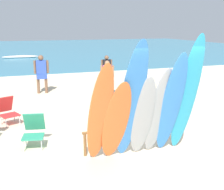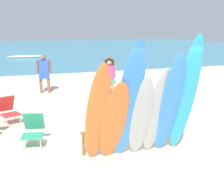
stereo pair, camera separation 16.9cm
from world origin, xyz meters
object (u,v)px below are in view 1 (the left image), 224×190
surfboard_orange_0 (100,116)px  distant_boat (20,57)px  surfboard_orange_1 (116,122)px  beachgoer_by_water (131,76)px  surfboard_blue_2 (131,103)px  beachgoer_strolling (107,68)px  beachgoer_midbeach (107,76)px  surfboard_teal_6 (187,96)px  surfboard_grey_4 (158,112)px  beach_chair_blue (7,110)px  surfboard_grey_3 (143,117)px  surfboard_rack (133,131)px  surfboard_blue_5 (171,105)px  beach_chair_red (34,129)px  beachgoer_near_rack (173,94)px  beachgoer_photographing (42,71)px

surfboard_orange_0 → distant_boat: bearing=91.1°
surfboard_orange_1 → beachgoer_by_water: surfboard_orange_1 is taller
surfboard_blue_2 → beachgoer_strolling: bearing=74.6°
surfboard_blue_2 → beachgoer_midbeach: bearing=75.6°
distant_boat → surfboard_teal_6: bearing=-82.3°
surfboard_grey_4 → beachgoer_strolling: size_ratio=1.48×
beachgoer_by_water → beachgoer_strolling: 2.48m
beach_chair_blue → distant_boat: size_ratio=0.26×
surfboard_orange_1 → surfboard_teal_6: 1.69m
beachgoer_strolling → surfboard_grey_3: bearing=-99.5°
surfboard_teal_6 → surfboard_orange_0: bearing=-175.5°
surfboard_blue_2 → beachgoer_by_water: (2.32, 5.55, -0.49)m
surfboard_rack → beachgoer_by_water: size_ratio=1.66×
surfboard_teal_6 → distant_boat: size_ratio=0.91×
surfboard_rack → surfboard_grey_3: 0.76m
beachgoer_by_water → surfboard_teal_6: bearing=14.3°
surfboard_blue_5 → beachgoer_by_water: (1.37, 5.53, -0.36)m
surfboard_orange_0 → beachgoer_by_water: surfboard_orange_0 is taller
surfboard_grey_4 → beach_chair_blue: bearing=129.4°
surfboard_rack → surfboard_blue_2: surfboard_blue_2 is taller
surfboard_teal_6 → beachgoer_midbeach: bearing=93.7°
beach_chair_red → distant_boat: (0.24, 20.49, -0.31)m
beachgoer_midbeach → surfboard_rack: bearing=-79.6°
surfboard_blue_2 → distant_boat: 22.25m
surfboard_rack → beach_chair_blue: size_ratio=2.94×
surfboard_orange_0 → beach_chair_blue: bearing=115.8°
surfboard_orange_1 → beachgoer_by_water: (2.62, 5.45, -0.09)m
surfboard_grey_4 → beachgoer_by_water: (1.62, 5.42, -0.20)m
surfboard_blue_5 → surfboard_teal_6: bearing=4.3°
beachgoer_strolling → beach_chair_red: beachgoer_strolling is taller
beachgoer_midbeach → beachgoer_by_water: bearing=-4.1°
surfboard_grey_3 → beachgoer_near_rack: size_ratio=1.29×
surfboard_blue_2 → surfboard_teal_6: surfboard_teal_6 is taller
beachgoer_midbeach → beach_chair_red: (-3.30, -4.32, -0.43)m
surfboard_orange_0 → beachgoer_photographing: bearing=92.1°
surfboard_blue_2 → beach_chair_red: (-1.88, 1.67, -0.92)m
surfboard_orange_0 → surfboard_orange_1: bearing=9.6°
surfboard_grey_3 → beachgoer_near_rack: (1.90, 1.94, -0.06)m
beachgoer_by_water → beachgoer_photographing: bearing=-93.3°
surfboard_teal_6 → beachgoer_midbeach: size_ratio=1.95×
surfboard_teal_6 → beachgoer_midbeach: surfboard_teal_6 is taller
surfboard_blue_2 → beachgoer_strolling: surfboard_blue_2 is taller
beach_chair_red → distant_boat: beach_chair_red is taller
beachgoer_near_rack → beach_chair_blue: 5.03m
beachgoer_by_water → distant_boat: bearing=-142.1°
beachgoer_photographing → surfboard_orange_0: bearing=-78.6°
surfboard_teal_6 → distant_boat: bearing=102.3°
surfboard_grey_4 → surfboard_blue_5: (0.25, -0.10, 0.16)m
surfboard_blue_2 → beachgoer_by_water: surfboard_blue_2 is taller
surfboard_grey_4 → beachgoer_by_water: surfboard_grey_4 is taller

